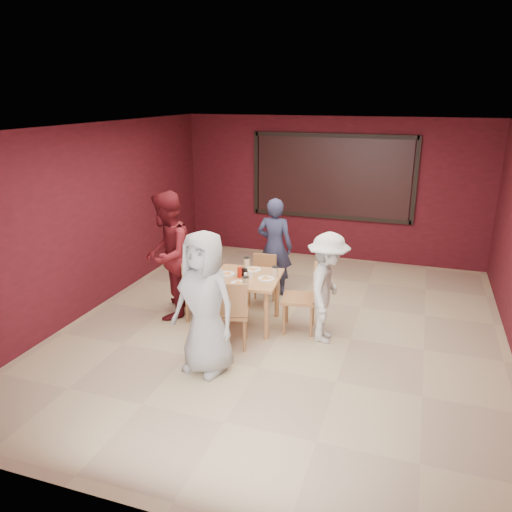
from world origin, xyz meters
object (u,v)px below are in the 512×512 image
(chair_front, at_px, (230,310))
(chair_right, at_px, (305,294))
(diner_front, at_px, (205,303))
(chair_left, at_px, (196,285))
(chair_back, at_px, (263,276))
(diner_back, at_px, (275,247))
(dining_table, at_px, (246,282))
(diner_left, at_px, (167,255))
(diner_right, at_px, (327,288))

(chair_front, xyz_separation_m, chair_right, (0.81, 0.80, 0.01))
(chair_front, bearing_deg, diner_front, -97.56)
(chair_left, distance_m, chair_right, 1.62)
(chair_front, relative_size, chair_back, 1.21)
(chair_right, relative_size, diner_back, 0.60)
(chair_left, relative_size, diner_back, 0.56)
(chair_front, height_order, chair_right, chair_right)
(dining_table, bearing_deg, diner_left, -177.67)
(chair_right, distance_m, diner_right, 0.43)
(diner_front, bearing_deg, chair_right, 72.31)
(chair_left, bearing_deg, diner_left, -175.63)
(chair_front, distance_m, diner_front, 0.69)
(chair_right, xyz_separation_m, diner_right, (0.33, -0.17, 0.21))
(dining_table, bearing_deg, diner_right, -4.55)
(chair_front, bearing_deg, diner_back, 89.92)
(chair_front, distance_m, chair_left, 1.08)
(chair_front, bearing_deg, dining_table, 92.98)
(diner_back, bearing_deg, chair_back, 81.74)
(chair_back, height_order, diner_front, diner_front)
(diner_right, bearing_deg, chair_left, 86.24)
(diner_back, bearing_deg, chair_front, 89.33)
(chair_right, xyz_separation_m, diner_front, (-0.89, -1.40, 0.33))
(chair_front, xyz_separation_m, chair_back, (-0.06, 1.56, -0.09))
(chair_right, relative_size, diner_left, 0.51)
(dining_table, xyz_separation_m, diner_right, (1.18, -0.09, 0.10))
(chair_back, relative_size, chair_left, 0.86)
(dining_table, xyz_separation_m, diner_left, (-1.21, -0.05, 0.29))
(chair_back, height_order, chair_right, chair_right)
(diner_back, bearing_deg, dining_table, 87.60)
(chair_left, height_order, diner_back, diner_back)
(chair_back, relative_size, diner_front, 0.45)
(chair_back, distance_m, chair_left, 1.14)
(chair_right, xyz_separation_m, diner_back, (-0.80, 1.20, 0.26))
(chair_right, distance_m, diner_left, 2.09)
(chair_front, bearing_deg, chair_right, 44.97)
(diner_left, bearing_deg, chair_front, 47.91)
(diner_right, bearing_deg, diner_front, 133.78)
(chair_back, bearing_deg, chair_right, -41.32)
(diner_front, xyz_separation_m, diner_right, (1.22, 1.23, -0.12))
(chair_front, bearing_deg, diner_right, 28.97)
(diner_right, bearing_deg, chair_right, 60.91)
(diner_back, distance_m, diner_right, 1.79)
(diner_back, height_order, diner_left, diner_left)
(dining_table, bearing_deg, chair_left, -178.81)
(dining_table, xyz_separation_m, diner_front, (-0.04, -1.32, 0.22))
(chair_right, distance_m, diner_front, 1.69)
(chair_right, bearing_deg, diner_left, -176.38)
(diner_front, bearing_deg, diner_right, 59.82)
(diner_left, xyz_separation_m, diner_right, (2.39, -0.04, -0.19))
(diner_left, bearing_deg, chair_right, 79.97)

